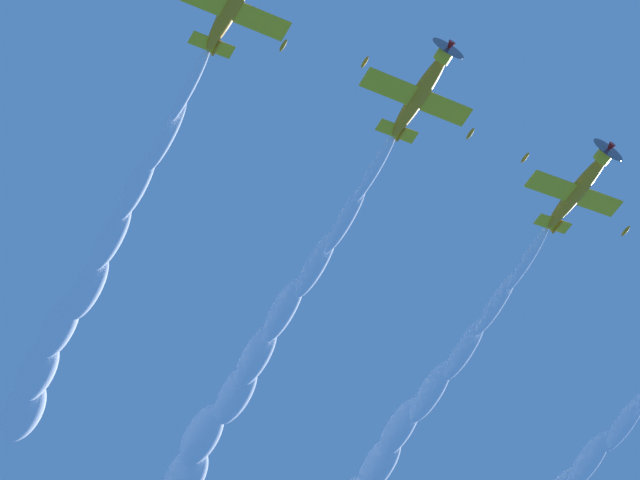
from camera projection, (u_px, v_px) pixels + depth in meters
The scene contains 6 objects.
airplane_left_wingman at pixel (579, 188), 96.91m from camera, with size 8.27×8.36×4.54m.
airplane_right_wingman at pixel (422, 91), 92.88m from camera, with size 8.34×8.38×3.96m.
airplane_outer_left at pixel (234, 2), 89.40m from camera, with size 8.33×8.39×3.94m.
smoke_trail_left_wingman at pixel (373, 468), 111.31m from camera, with size 32.84×29.59×5.74m.
smoke_trail_right_wingman at pixel (231, 397), 107.26m from camera, with size 32.62×30.44×5.44m.
smoke_trail_outer_left at pixel (62, 329), 103.75m from camera, with size 32.33×30.22×5.84m.
Camera 1 is at (-3.16, -32.11, 1.64)m, focal length 68.31 mm.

